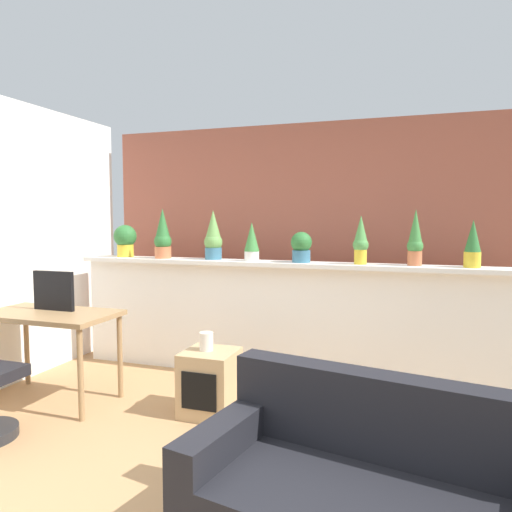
# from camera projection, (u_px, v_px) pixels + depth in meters

# --- Properties ---
(ground_plane) EXTENTS (12.00, 12.00, 0.00)m
(ground_plane) POSITION_uv_depth(u_px,v_px,m) (182.00, 490.00, 2.65)
(ground_plane) COLOR tan
(divider_wall) EXTENTS (4.14, 0.16, 1.08)m
(divider_wall) POSITION_uv_depth(u_px,v_px,m) (279.00, 322.00, 4.50)
(divider_wall) COLOR white
(divider_wall) RESTS_ON ground
(plant_shelf) EXTENTS (4.14, 0.31, 0.04)m
(plant_shelf) POSITION_uv_depth(u_px,v_px,m) (278.00, 264.00, 4.42)
(plant_shelf) COLOR white
(plant_shelf) RESTS_ON divider_wall
(brick_wall_behind) EXTENTS (4.14, 0.10, 2.50)m
(brick_wall_behind) POSITION_uv_depth(u_px,v_px,m) (295.00, 244.00, 5.01)
(brick_wall_behind) COLOR #9E5442
(brick_wall_behind) RESTS_ON ground
(potted_plant_0) EXTENTS (0.24, 0.24, 0.34)m
(potted_plant_0) POSITION_uv_depth(u_px,v_px,m) (125.00, 239.00, 4.97)
(potted_plant_0) COLOR gold
(potted_plant_0) RESTS_ON plant_shelf
(potted_plant_1) EXTENTS (0.18, 0.18, 0.51)m
(potted_plant_1) POSITION_uv_depth(u_px,v_px,m) (163.00, 236.00, 4.78)
(potted_plant_1) COLOR #C66B42
(potted_plant_1) RESTS_ON plant_shelf
(potted_plant_2) EXTENTS (0.18, 0.18, 0.49)m
(potted_plant_2) POSITION_uv_depth(u_px,v_px,m) (213.00, 237.00, 4.65)
(potted_plant_2) COLOR #386B84
(potted_plant_2) RESTS_ON plant_shelf
(potted_plant_3) EXTENTS (0.15, 0.15, 0.37)m
(potted_plant_3) POSITION_uv_depth(u_px,v_px,m) (252.00, 241.00, 4.48)
(potted_plant_3) COLOR silver
(potted_plant_3) RESTS_ON plant_shelf
(potted_plant_4) EXTENTS (0.19, 0.19, 0.28)m
(potted_plant_4) POSITION_uv_depth(u_px,v_px,m) (301.00, 247.00, 4.34)
(potted_plant_4) COLOR #386B84
(potted_plant_4) RESTS_ON plant_shelf
(potted_plant_5) EXTENTS (0.14, 0.14, 0.43)m
(potted_plant_5) POSITION_uv_depth(u_px,v_px,m) (361.00, 240.00, 4.16)
(potted_plant_5) COLOR gold
(potted_plant_5) RESTS_ON plant_shelf
(potted_plant_6) EXTENTS (0.14, 0.14, 0.49)m
(potted_plant_6) POSITION_uv_depth(u_px,v_px,m) (415.00, 239.00, 4.04)
(potted_plant_6) COLOR #C66B42
(potted_plant_6) RESTS_ON plant_shelf
(potted_plant_7) EXTENTS (0.13, 0.13, 0.40)m
(potted_plant_7) POSITION_uv_depth(u_px,v_px,m) (473.00, 244.00, 3.88)
(potted_plant_7) COLOR gold
(potted_plant_7) RESTS_ON plant_shelf
(desk) EXTENTS (1.10, 0.60, 0.75)m
(desk) POSITION_uv_depth(u_px,v_px,m) (50.00, 322.00, 3.90)
(desk) COLOR #99754C
(desk) RESTS_ON ground
(tv_monitor) EXTENTS (0.39, 0.04, 0.33)m
(tv_monitor) POSITION_uv_depth(u_px,v_px,m) (54.00, 291.00, 3.97)
(tv_monitor) COLOR black
(tv_monitor) RESTS_ON desk
(side_cube_shelf) EXTENTS (0.40, 0.41, 0.50)m
(side_cube_shelf) POSITION_uv_depth(u_px,v_px,m) (210.00, 383.00, 3.66)
(side_cube_shelf) COLOR tan
(side_cube_shelf) RESTS_ON ground
(vase_on_shelf) EXTENTS (0.11, 0.11, 0.14)m
(vase_on_shelf) POSITION_uv_depth(u_px,v_px,m) (206.00, 341.00, 3.66)
(vase_on_shelf) COLOR silver
(vase_on_shelf) RESTS_ON side_cube_shelf
(couch) EXTENTS (1.68, 1.04, 0.80)m
(couch) POSITION_uv_depth(u_px,v_px,m) (372.00, 511.00, 2.00)
(couch) COLOR black
(couch) RESTS_ON ground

